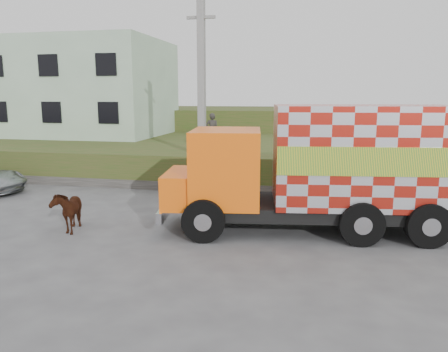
% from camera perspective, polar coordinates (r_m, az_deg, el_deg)
% --- Properties ---
extents(ground, '(120.00, 120.00, 0.00)m').
position_cam_1_polar(ground, '(14.63, -3.59, -5.65)').
color(ground, '#474749').
rests_on(ground, ground).
extents(embankment, '(40.00, 12.00, 1.50)m').
position_cam_1_polar(embankment, '(24.07, 2.73, 2.60)').
color(embankment, '#2D4C19').
rests_on(embankment, ground).
extents(embankment_far, '(40.00, 12.00, 3.00)m').
position_cam_1_polar(embankment_far, '(35.83, 5.83, 6.38)').
color(embankment_far, '#2D4C19').
rests_on(embankment_far, ground).
extents(retaining_strip, '(16.00, 0.50, 0.40)m').
position_cam_1_polar(retaining_strip, '(19.05, -6.04, -1.25)').
color(retaining_strip, '#595651').
rests_on(retaining_strip, ground).
extents(building, '(10.00, 8.00, 6.00)m').
position_cam_1_polar(building, '(30.38, -17.56, 10.88)').
color(building, '#ADCBAD').
rests_on(building, embankment).
extents(utility_pole, '(1.20, 0.30, 8.00)m').
position_cam_1_polar(utility_pole, '(18.75, -2.94, 10.54)').
color(utility_pole, gray).
rests_on(utility_pole, ground).
extents(cargo_truck, '(8.77, 3.92, 3.79)m').
position_cam_1_polar(cargo_truck, '(13.31, 12.74, 1.09)').
color(cargo_truck, black).
rests_on(cargo_truck, ground).
extents(cow, '(1.13, 1.66, 1.29)m').
position_cam_1_polar(cow, '(14.12, -19.73, -4.16)').
color(cow, '#371A0D').
rests_on(cow, ground).
extents(pedestrian, '(0.68, 0.50, 1.71)m').
position_cam_1_polar(pedestrian, '(21.35, -1.55, 5.93)').
color(pedestrian, '#292624').
rests_on(pedestrian, embankment).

